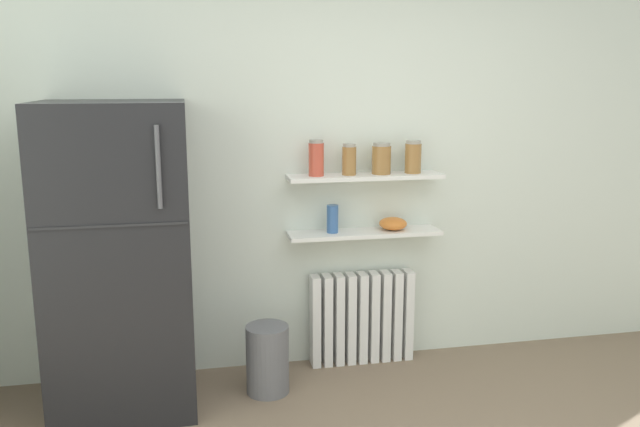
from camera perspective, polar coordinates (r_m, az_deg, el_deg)
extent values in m
cube|color=silver|center=(4.07, 1.57, 4.82)|extent=(7.04, 0.10, 2.60)
cube|color=black|center=(3.69, -17.06, -3.76)|extent=(0.75, 0.68, 1.67)
cube|color=#262628|center=(3.29, -17.85, -1.06)|extent=(0.74, 0.01, 0.01)
cylinder|color=#4C4C51|center=(3.21, -13.91, 3.93)|extent=(0.02, 0.02, 0.40)
cube|color=white|center=(4.16, -0.42, -9.37)|extent=(0.05, 0.12, 0.59)
cube|color=white|center=(4.17, 0.61, -9.29)|extent=(0.05, 0.12, 0.59)
cube|color=white|center=(4.19, 1.64, -9.22)|extent=(0.05, 0.12, 0.59)
cube|color=white|center=(4.20, 2.66, -9.14)|extent=(0.05, 0.12, 0.59)
cube|color=white|center=(4.22, 3.67, -9.05)|extent=(0.05, 0.12, 0.59)
cube|color=white|center=(4.24, 4.67, -8.97)|extent=(0.05, 0.12, 0.59)
cube|color=white|center=(4.26, 5.66, -8.88)|extent=(0.05, 0.12, 0.59)
cube|color=white|center=(4.28, 6.64, -8.79)|extent=(0.05, 0.12, 0.59)
cube|color=white|center=(4.31, 7.61, -8.70)|extent=(0.05, 0.12, 0.59)
cube|color=white|center=(4.03, 3.89, -1.71)|extent=(0.94, 0.22, 0.02)
cube|color=white|center=(3.96, 3.96, 3.24)|extent=(0.94, 0.22, 0.02)
cylinder|color=#C64C38|center=(3.88, -0.33, 4.73)|extent=(0.09, 0.09, 0.20)
cylinder|color=gray|center=(3.87, -0.33, 6.31)|extent=(0.08, 0.08, 0.02)
cylinder|color=olive|center=(3.92, 2.56, 4.60)|extent=(0.08, 0.08, 0.17)
cylinder|color=gray|center=(3.91, 2.57, 5.98)|extent=(0.08, 0.08, 0.02)
cylinder|color=olive|center=(3.98, 5.38, 4.66)|extent=(0.12, 0.12, 0.17)
cylinder|color=gray|center=(3.97, 5.40, 6.02)|extent=(0.11, 0.11, 0.02)
cylinder|color=olive|center=(4.04, 8.12, 4.78)|extent=(0.10, 0.10, 0.18)
cylinder|color=gray|center=(4.03, 8.16, 6.19)|extent=(0.09, 0.09, 0.02)
cylinder|color=#38609E|center=(3.96, 1.10, -0.48)|extent=(0.07, 0.07, 0.17)
ellipsoid|color=orange|center=(4.07, 6.38, -0.88)|extent=(0.17, 0.17, 0.08)
cylinder|color=slate|center=(3.87, -4.60, -12.55)|extent=(0.25, 0.25, 0.40)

